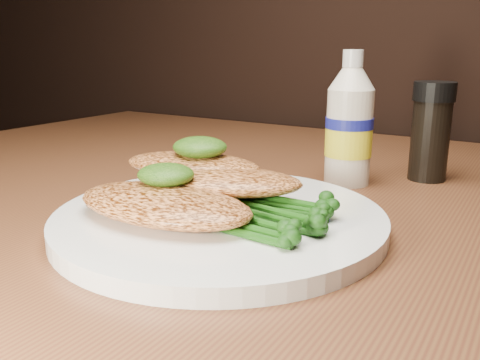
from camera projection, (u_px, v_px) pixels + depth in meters
The scene contains 9 objects.
plate at pixel (220, 219), 0.45m from camera, with size 0.29×0.29×0.02m, color white.
chicken_front at pixel (163, 204), 0.42m from camera, with size 0.17×0.09×0.03m, color #F2904D.
chicken_mid at pixel (220, 181), 0.47m from camera, with size 0.15×0.08×0.02m, color #F2904D.
chicken_back at pixel (192, 165), 0.50m from camera, with size 0.14×0.07×0.02m, color #F2904D.
pesto_front at pixel (166, 175), 0.44m from camera, with size 0.05×0.05×0.02m, color #0E3307.
pesto_back at pixel (200, 147), 0.49m from camera, with size 0.05×0.05×0.02m, color #0E3307.
broccolini_bundle at pixel (262, 209), 0.42m from camera, with size 0.15×0.11×0.02m, color #1A4D11, non-canonical shape.
mayo_bottle at pixel (350, 118), 0.57m from camera, with size 0.05×0.05×0.15m, color #EEE2CA, non-canonical shape.
pepper_grinder at pixel (431, 132), 0.59m from camera, with size 0.05×0.05×0.12m, color black, non-canonical shape.
Camera 1 is at (0.28, 0.55, 0.91)m, focal length 37.79 mm.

